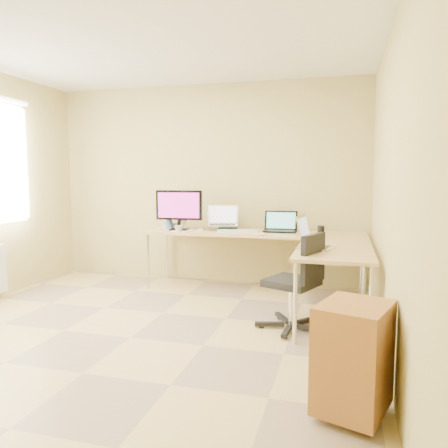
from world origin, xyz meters
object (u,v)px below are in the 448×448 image
(keyboard, at_px, (237,231))
(mug, at_px, (179,229))
(desk_main, at_px, (254,261))
(desk_return, at_px, (334,286))
(laptop_center, at_px, (223,216))
(laptop_black, at_px, (280,221))
(desk_fan, at_px, (184,217))
(monitor, at_px, (179,210))
(office_chair, at_px, (292,275))
(water_bottle, at_px, (169,219))
(cabinet, at_px, (353,356))
(laptop_return, at_px, (316,235))

(keyboard, height_order, mug, mug)
(desk_main, bearing_deg, keyboard, -165.53)
(desk_return, relative_size, laptop_center, 3.40)
(laptop_black, bearing_deg, desk_main, -168.06)
(keyboard, bearing_deg, desk_return, -49.89)
(mug, bearing_deg, desk_fan, 98.67)
(laptop_center, distance_m, keyboard, 0.30)
(laptop_black, height_order, desk_fan, desk_fan)
(desk_main, bearing_deg, laptop_center, 171.48)
(monitor, xyz_separation_m, mug, (0.07, -0.19, -0.21))
(laptop_black, relative_size, office_chair, 0.44)
(desk_return, xyz_separation_m, laptop_black, (-0.67, 1.08, 0.49))
(laptop_center, bearing_deg, monitor, -175.10)
(desk_return, distance_m, water_bottle, 2.34)
(desk_return, xyz_separation_m, keyboard, (-1.17, 0.95, 0.38))
(keyboard, bearing_deg, laptop_center, 141.95)
(desk_main, relative_size, desk_return, 2.04)
(laptop_center, xyz_separation_m, cabinet, (1.54, -2.69, -0.55))
(desk_fan, distance_m, cabinet, 3.40)
(laptop_center, bearing_deg, office_chair, -64.82)
(laptop_center, bearing_deg, desk_return, -50.33)
(desk_return, bearing_deg, laptop_return, -161.85)
(laptop_center, bearing_deg, cabinet, -73.19)
(monitor, distance_m, water_bottle, 0.22)
(monitor, xyz_separation_m, water_bottle, (-0.16, 0.08, -0.13))
(desk_main, distance_m, desk_fan, 1.05)
(desk_fan, bearing_deg, office_chair, -36.39)
(laptop_center, distance_m, office_chair, 1.70)
(desk_fan, height_order, office_chair, desk_fan)
(laptop_black, relative_size, laptop_return, 1.08)
(cabinet, bearing_deg, keyboard, 135.50)
(desk_main, relative_size, monitor, 4.50)
(laptop_return, bearing_deg, monitor, 72.27)
(laptop_center, height_order, mug, laptop_center)
(monitor, height_order, laptop_black, monitor)
(laptop_black, height_order, water_bottle, laptop_black)
(cabinet, bearing_deg, desk_main, 131.53)
(desk_return, xyz_separation_m, desk_fan, (-1.89, 1.03, 0.51))
(desk_fan, distance_m, laptop_return, 2.04)
(laptop_center, height_order, laptop_return, laptop_center)
(desk_return, bearing_deg, desk_fan, 151.37)
(keyboard, bearing_deg, water_bottle, 167.60)
(monitor, height_order, desk_fan, monitor)
(water_bottle, bearing_deg, keyboard, -1.53)
(office_chair, relative_size, cabinet, 1.44)
(keyboard, xyz_separation_m, cabinet, (1.32, -2.58, -0.38))
(laptop_black, height_order, keyboard, laptop_black)
(mug, distance_m, cabinet, 3.10)
(mug, height_order, office_chair, office_chair)
(desk_return, xyz_separation_m, monitor, (-1.91, 0.90, 0.62))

